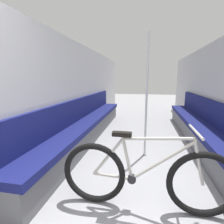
% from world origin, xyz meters
% --- Properties ---
extents(wall_left, '(0.10, 9.34, 2.16)m').
position_xyz_m(wall_left, '(-1.48, 3.07, 1.08)').
color(wall_left, '#B2B2B7').
rests_on(wall_left, ground).
extents(wall_right, '(0.10, 9.34, 2.16)m').
position_xyz_m(wall_right, '(1.48, 3.07, 1.08)').
color(wall_right, '#B2B2B7').
rests_on(wall_right, ground).
extents(bench_seat_row_left, '(0.47, 5.04, 0.95)m').
position_xyz_m(bench_seat_row_left, '(-1.23, 2.92, 0.31)').
color(bench_seat_row_left, '#5B5B60').
rests_on(bench_seat_row_left, ground).
extents(bench_seat_row_right, '(0.47, 5.04, 0.95)m').
position_xyz_m(bench_seat_row_right, '(1.23, 2.92, 0.31)').
color(bench_seat_row_right, '#5B5B60').
rests_on(bench_seat_row_right, ground).
extents(bicycle, '(1.82, 0.46, 0.91)m').
position_xyz_m(bicycle, '(0.09, 0.91, 0.37)').
color(bicycle, black).
rests_on(bicycle, ground).
extents(grab_pole_near, '(0.08, 0.08, 2.14)m').
position_xyz_m(grab_pole_near, '(0.08, 2.28, 1.04)').
color(grab_pole_near, gray).
rests_on(grab_pole_near, ground).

